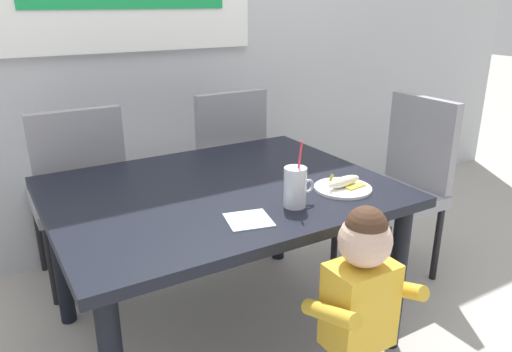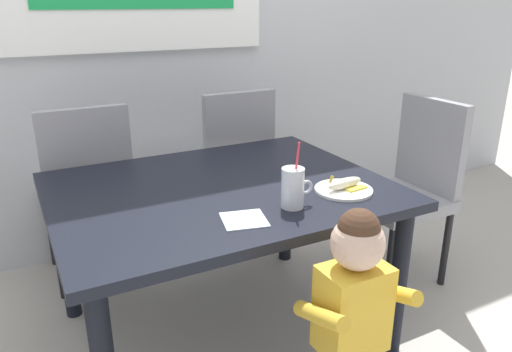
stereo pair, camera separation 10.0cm
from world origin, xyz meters
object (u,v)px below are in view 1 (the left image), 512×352
(dining_chair_far, at_px, (402,178))
(paper_napkin, at_px, (249,220))
(dining_chair_right, at_px, (223,161))
(snack_plate, at_px, (343,188))
(milk_cup, at_px, (295,189))
(toddler_standing, at_px, (361,296))
(dining_table, at_px, (220,206))
(dining_chair_left, at_px, (79,189))
(peeled_banana, at_px, (344,182))

(dining_chair_far, distance_m, paper_napkin, 1.20)
(paper_napkin, bearing_deg, dining_chair_far, 17.20)
(dining_chair_right, bearing_deg, dining_chair_far, 132.19)
(paper_napkin, bearing_deg, snack_plate, 7.13)
(dining_chair_far, bearing_deg, milk_cup, -70.38)
(toddler_standing, relative_size, paper_napkin, 5.59)
(dining_chair_right, height_order, toddler_standing, dining_chair_right)
(dining_table, distance_m, milk_cup, 0.38)
(snack_plate, relative_size, paper_napkin, 1.53)
(toddler_standing, bearing_deg, dining_chair_left, 112.50)
(dining_table, relative_size, peeled_banana, 7.70)
(toddler_standing, bearing_deg, dining_table, 103.24)
(dining_chair_right, xyz_separation_m, snack_plate, (0.01, -1.04, 0.17))
(dining_chair_right, relative_size, peeled_banana, 5.52)
(dining_table, relative_size, dining_chair_right, 1.40)
(dining_table, xyz_separation_m, paper_napkin, (-0.06, -0.34, 0.09))
(dining_chair_left, height_order, dining_chair_far, same)
(dining_table, bearing_deg, dining_chair_far, 0.71)
(dining_chair_right, xyz_separation_m, toddler_standing, (-0.24, -1.44, -0.02))
(dining_chair_left, height_order, peeled_banana, dining_chair_left)
(peeled_banana, bearing_deg, dining_chair_far, 23.86)
(dining_chair_left, height_order, toddler_standing, dining_chair_left)
(dining_chair_far, distance_m, snack_plate, 0.75)
(dining_chair_far, height_order, milk_cup, same)
(milk_cup, bearing_deg, paper_napkin, -174.22)
(dining_table, bearing_deg, toddler_standing, -76.76)
(dining_chair_left, height_order, paper_napkin, dining_chair_left)
(toddler_standing, height_order, peeled_banana, toddler_standing)
(dining_chair_left, height_order, dining_chair_right, same)
(peeled_banana, xyz_separation_m, paper_napkin, (-0.48, -0.06, -0.03))
(dining_chair_left, relative_size, dining_chair_far, 1.00)
(dining_chair_right, distance_m, peeled_banana, 1.06)
(dining_chair_far, bearing_deg, dining_chair_left, -115.43)
(dining_chair_right, xyz_separation_m, paper_napkin, (-0.46, -1.10, 0.17))
(snack_plate, xyz_separation_m, peeled_banana, (0.01, 0.00, 0.03))
(dining_table, relative_size, dining_chair_far, 1.40)
(dining_chair_right, relative_size, milk_cup, 3.81)
(dining_chair_right, height_order, peeled_banana, dining_chair_right)
(milk_cup, bearing_deg, toddler_standing, -88.37)
(peeled_banana, bearing_deg, dining_chair_right, 90.98)
(dining_chair_left, distance_m, dining_chair_right, 0.82)
(peeled_banana, height_order, paper_napkin, peeled_banana)
(dining_chair_right, bearing_deg, toddler_standing, 80.52)
(dining_chair_left, xyz_separation_m, dining_chair_far, (1.50, -0.71, 0.00))
(dining_table, xyz_separation_m, dining_chair_left, (-0.42, 0.73, -0.08))
(peeled_banana, bearing_deg, snack_plate, -168.61)
(dining_table, distance_m, dining_chair_left, 0.85)
(milk_cup, height_order, snack_plate, milk_cup)
(dining_chair_far, distance_m, peeled_banana, 0.75)
(dining_chair_right, bearing_deg, dining_chair_left, 2.33)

